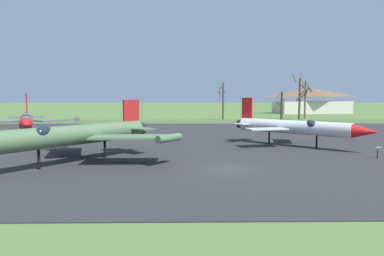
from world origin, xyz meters
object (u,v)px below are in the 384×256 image
at_px(jet_fighter_front_left, 72,135).
at_px(visitor_building, 311,101).
at_px(jet_fighter_rear_center, 27,120).
at_px(jet_fighter_front_right, 296,127).
at_px(info_placard_front_right, 378,151).

xyz_separation_m(jet_fighter_front_left, visitor_building, (46.93, 82.92, 1.73)).
xyz_separation_m(jet_fighter_rear_center, visitor_building, (57.68, 66.24, 1.73)).
relative_size(jet_fighter_front_right, info_placard_front_right, 11.66).
distance_m(jet_fighter_rear_center, visitor_building, 87.85).
bearing_deg(info_placard_front_right, jet_fighter_rear_center, 156.03).
height_order(info_placard_front_right, jet_fighter_rear_center, jet_fighter_rear_center).
distance_m(jet_fighter_front_right, info_placard_front_right, 8.38).
bearing_deg(visitor_building, jet_fighter_rear_center, -131.05).
height_order(jet_fighter_front_left, jet_fighter_rear_center, jet_fighter_rear_center).
relative_size(jet_fighter_front_right, jet_fighter_rear_center, 0.82).
height_order(jet_fighter_front_right, jet_fighter_rear_center, jet_fighter_rear_center).
bearing_deg(visitor_building, jet_fighter_front_left, -119.51).
xyz_separation_m(jet_fighter_front_left, jet_fighter_front_right, (19.03, 8.70, -0.17)).
distance_m(jet_fighter_front_right, visitor_building, 79.31).
distance_m(jet_fighter_front_left, visitor_building, 95.29).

